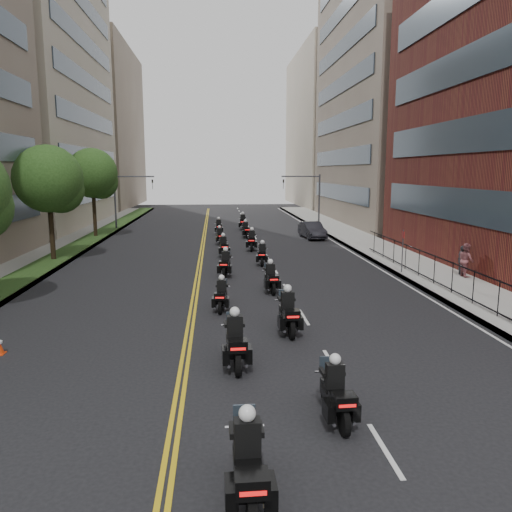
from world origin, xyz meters
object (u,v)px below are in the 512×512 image
Objects in this scene: motorcycle_2 at (235,343)px; pedestrian_c at (462,260)px; pedestrian_b at (466,260)px; motorcycle_4 at (221,296)px; motorcycle_5 at (271,279)px; motorcycle_7 at (262,255)px; parked_sedan at (312,230)px; motorcycle_12 at (219,227)px; motorcycle_3 at (288,314)px; motorcycle_13 at (243,223)px; motorcycle_1 at (336,395)px; motorcycle_6 at (225,265)px; motorcycle_10 at (220,237)px; motorcycle_11 at (246,230)px; motorcycle_0 at (248,467)px; motorcycle_9 at (252,241)px; motorcycle_8 at (223,247)px.

motorcycle_2 is 17.94m from pedestrian_c.
motorcycle_4 is at bearing 110.43° from pedestrian_b.
motorcycle_5 is 7.28m from motorcycle_7.
motorcycle_12 is at bearing 151.60° from parked_sedan.
motorcycle_3 reaches higher than motorcycle_4.
motorcycle_2 is 16.91m from motorcycle_7.
motorcycle_13 is at bearing 32.25° from pedestrian_c.
pedestrian_c is at bearing 52.29° from motorcycle_1.
motorcycle_6 is 0.92× the size of motorcycle_13.
motorcycle_10 is at bearing 94.15° from motorcycle_3.
motorcycle_11 is (2.51, 23.56, 0.04)m from motorcycle_4.
motorcycle_0 is 1.10× the size of motorcycle_6.
motorcycle_4 is 16.50m from motorcycle_9.
motorcycle_2 is 0.56× the size of parked_sedan.
motorcycle_3 is at bearing 76.64° from motorcycle_0.
motorcycle_8 is 3.46m from motorcycle_9.
motorcycle_3 is 29.69m from motorcycle_12.
motorcycle_13 is (0.07, 13.41, 0.02)m from motorcycle_9.
motorcycle_10 is at bearing 94.51° from motorcycle_5.
motorcycle_10 is at bearing 113.24° from motorcycle_7.
motorcycle_5 is (2.21, 16.01, -0.08)m from motorcycle_0.
motorcycle_8 is (-2.44, 3.26, 0.03)m from motorcycle_7.
motorcycle_7 is at bearing 87.04° from motorcycle_3.
motorcycle_4 is at bearing 125.00° from motorcycle_3.
motorcycle_12 is at bearing 125.19° from motorcycle_11.
motorcycle_6 is at bearing -122.34° from parked_sedan.
motorcycle_1 is 0.50× the size of parked_sedan.
motorcycle_10 is at bearing 51.35° from pedestrian_c.
motorcycle_12 is 25.14m from pedestrian_b.
motorcycle_13 reaches higher than motorcycle_9.
motorcycle_13 reaches higher than motorcycle_4.
motorcycle_6 is 0.51× the size of parked_sedan.
motorcycle_9 is at bearing 86.29° from motorcycle_5.
motorcycle_4 is (-0.34, 6.36, -0.12)m from motorcycle_2.
motorcycle_7 is (2.45, 3.33, -0.04)m from motorcycle_6.
motorcycle_4 is 1.01× the size of motorcycle_10.
parked_sedan is (5.93, 19.59, 0.08)m from motorcycle_5.
motorcycle_1 reaches higher than motorcycle_10.
motorcycle_7 is at bearing 61.36° from motorcycle_6.
motorcycle_7 is at bearing 83.13° from motorcycle_0.
motorcycle_7 is 0.87× the size of motorcycle_13.
motorcycle_8 is (-2.11, 16.93, -0.06)m from motorcycle_3.
motorcycle_0 reaches higher than motorcycle_7.
motorcycle_3 is at bearing -107.93° from parked_sedan.
motorcycle_7 is at bearing -94.94° from motorcycle_11.
motorcycle_8 is 0.92× the size of motorcycle_13.
motorcycle_3 is at bearing 53.36° from motorcycle_2.
motorcycle_1 reaches higher than motorcycle_11.
pedestrian_c is at bearing -16.03° from motorcycle_7.
motorcycle_6 is 13.50m from pedestrian_b.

